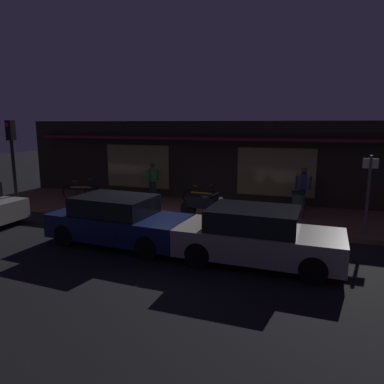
# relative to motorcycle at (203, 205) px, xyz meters

# --- Properties ---
(ground_plane) EXTENTS (60.00, 60.00, 0.00)m
(ground_plane) POSITION_rel_motorcycle_xyz_m (-1.08, -1.66, -0.65)
(ground_plane) COLOR black
(sidewalk_slab) EXTENTS (18.00, 4.00, 0.15)m
(sidewalk_slab) POSITION_rel_motorcycle_xyz_m (-1.08, 1.34, -0.57)
(sidewalk_slab) COLOR brown
(sidewalk_slab) RESTS_ON ground_plane
(storefront_building) EXTENTS (18.00, 3.30, 3.60)m
(storefront_building) POSITION_rel_motorcycle_xyz_m (-1.08, 4.72, 1.16)
(storefront_building) COLOR black
(storefront_building) RESTS_ON ground_plane
(motorcycle) EXTENTS (1.70, 0.55, 0.97)m
(motorcycle) POSITION_rel_motorcycle_xyz_m (0.00, 0.00, 0.00)
(motorcycle) COLOR black
(motorcycle) RESTS_ON sidewalk_slab
(bicycle_parked) EXTENTS (1.66, 0.42, 0.91)m
(bicycle_parked) POSITION_rel_motorcycle_xyz_m (-0.67, 1.93, -0.14)
(bicycle_parked) COLOR black
(bicycle_parked) RESTS_ON sidewalk_slab
(bicycle_extra) EXTENTS (1.60, 0.59, 0.91)m
(bicycle_extra) POSITION_rel_motorcycle_xyz_m (-6.17, 1.46, -0.14)
(bicycle_extra) COLOR black
(bicycle_extra) RESTS_ON sidewalk_slab
(person_photographer) EXTENTS (0.46, 0.53, 1.67)m
(person_photographer) POSITION_rel_motorcycle_xyz_m (-3.08, 2.39, 0.38)
(person_photographer) COLOR #28232D
(person_photographer) RESTS_ON sidewalk_slab
(person_bystander) EXTENTS (0.61, 0.38, 1.67)m
(person_bystander) POSITION_rel_motorcycle_xyz_m (3.27, 2.64, 0.38)
(person_bystander) COLOR #28232D
(person_bystander) RESTS_ON sidewalk_slab
(sign_post) EXTENTS (0.44, 0.09, 2.40)m
(sign_post) POSITION_rel_motorcycle_xyz_m (5.26, 0.16, 0.86)
(sign_post) COLOR #47474C
(sign_post) RESTS_ON sidewalk_slab
(trash_bin) EXTENTS (0.48, 0.48, 0.93)m
(trash_bin) POSITION_rel_motorcycle_xyz_m (3.17, 1.45, -0.03)
(trash_bin) COLOR #2D4C33
(trash_bin) RESTS_ON sidewalk_slab
(traffic_light_pole) EXTENTS (0.24, 0.33, 3.60)m
(traffic_light_pole) POSITION_rel_motorcycle_xyz_m (-6.61, -1.76, 1.83)
(traffic_light_pole) COLOR black
(traffic_light_pole) RESTS_ON ground_plane
(parked_car_far) EXTENTS (4.21, 2.03, 1.42)m
(parked_car_far) POSITION_rel_motorcycle_xyz_m (-1.66, -2.95, 0.06)
(parked_car_far) COLOR black
(parked_car_far) RESTS_ON ground_plane
(parked_car_across) EXTENTS (4.14, 1.85, 1.42)m
(parked_car_across) POSITION_rel_motorcycle_xyz_m (2.42, -3.14, 0.06)
(parked_car_across) COLOR black
(parked_car_across) RESTS_ON ground_plane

